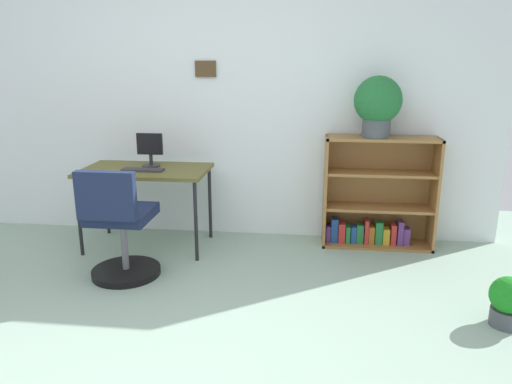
% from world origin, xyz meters
% --- Properties ---
extents(ground_plane, '(6.24, 6.24, 0.00)m').
position_xyz_m(ground_plane, '(0.00, 0.00, 0.00)').
color(ground_plane, '#90AC98').
extents(wall_back, '(5.20, 0.12, 2.50)m').
position_xyz_m(wall_back, '(-0.00, 2.15, 1.25)').
color(wall_back, white).
rests_on(wall_back, ground_plane).
extents(desk, '(1.07, 0.63, 0.70)m').
position_xyz_m(desk, '(-0.49, 1.67, 0.65)').
color(desk, brown).
rests_on(desk, ground_plane).
extents(monitor, '(0.23, 0.16, 0.29)m').
position_xyz_m(monitor, '(-0.46, 1.75, 0.85)').
color(monitor, '#262628').
rests_on(monitor, desk).
extents(keyboard, '(0.35, 0.11, 0.02)m').
position_xyz_m(keyboard, '(-0.48, 1.58, 0.71)').
color(keyboard, '#323036').
rests_on(keyboard, desk).
extents(office_chair, '(0.52, 0.55, 0.87)m').
position_xyz_m(office_chair, '(-0.47, 1.00, 0.38)').
color(office_chair, black).
rests_on(office_chair, ground_plane).
extents(bookshelf_low, '(0.95, 0.30, 0.97)m').
position_xyz_m(bookshelf_low, '(1.50, 1.96, 0.43)').
color(bookshelf_low, olive).
rests_on(bookshelf_low, ground_plane).
extents(potted_plant_on_shelf, '(0.39, 0.39, 0.51)m').
position_xyz_m(potted_plant_on_shelf, '(1.45, 1.90, 1.25)').
color(potted_plant_on_shelf, '#474C51').
rests_on(potted_plant_on_shelf, bookshelf_low).
extents(potted_plant_floor, '(0.23, 0.23, 0.32)m').
position_xyz_m(potted_plant_floor, '(2.15, 0.63, 0.17)').
color(potted_plant_floor, '#474C51').
rests_on(potted_plant_floor, ground_plane).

